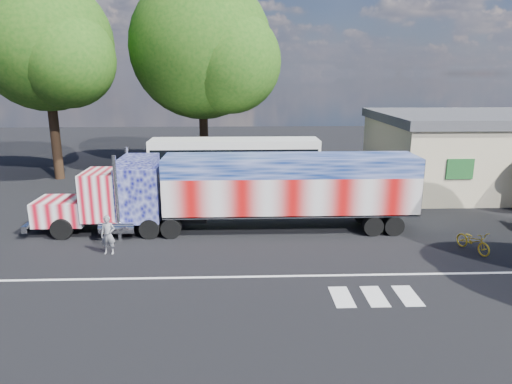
{
  "coord_description": "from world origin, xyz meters",
  "views": [
    {
      "loc": [
        -0.83,
        -19.57,
        7.77
      ],
      "look_at": [
        0.0,
        3.0,
        1.9
      ],
      "focal_mm": 32.0,
      "sensor_mm": 36.0,
      "label": 1
    }
  ],
  "objects_px": {
    "semi_truck": "(243,190)",
    "tree_n_mid": "(204,48)",
    "woman": "(108,235)",
    "bicycle": "(473,241)",
    "coach_bus": "(235,162)",
    "tree_nw_a": "(47,45)"
  },
  "relations": [
    {
      "from": "woman",
      "to": "tree_n_mid",
      "type": "xyz_separation_m",
      "value": [
        3.13,
        18.02,
        8.82
      ]
    },
    {
      "from": "coach_bus",
      "to": "tree_n_mid",
      "type": "xyz_separation_m",
      "value": [
        -2.37,
        5.86,
        7.94
      ]
    },
    {
      "from": "woman",
      "to": "tree_n_mid",
      "type": "relative_size",
      "value": 0.12
    },
    {
      "from": "tree_nw_a",
      "to": "bicycle",
      "type": "bearing_deg",
      "value": -32.99
    },
    {
      "from": "semi_truck",
      "to": "woman",
      "type": "bearing_deg",
      "value": -153.65
    },
    {
      "from": "semi_truck",
      "to": "tree_nw_a",
      "type": "xyz_separation_m",
      "value": [
        -13.75,
        12.3,
        7.65
      ]
    },
    {
      "from": "semi_truck",
      "to": "tree_n_mid",
      "type": "bearing_deg",
      "value": 100.72
    },
    {
      "from": "woman",
      "to": "tree_nw_a",
      "type": "relative_size",
      "value": 0.12
    },
    {
      "from": "coach_bus",
      "to": "tree_n_mid",
      "type": "bearing_deg",
      "value": 112.08
    },
    {
      "from": "coach_bus",
      "to": "tree_n_mid",
      "type": "relative_size",
      "value": 0.76
    },
    {
      "from": "woman",
      "to": "bicycle",
      "type": "bearing_deg",
      "value": 2.74
    },
    {
      "from": "bicycle",
      "to": "coach_bus",
      "type": "bearing_deg",
      "value": 111.88
    },
    {
      "from": "semi_truck",
      "to": "tree_n_mid",
      "type": "distance_m",
      "value": 17.1
    },
    {
      "from": "woman",
      "to": "tree_nw_a",
      "type": "bearing_deg",
      "value": 120.91
    },
    {
      "from": "semi_truck",
      "to": "tree_n_mid",
      "type": "xyz_separation_m",
      "value": [
        -2.85,
        15.06,
        7.58
      ]
    },
    {
      "from": "tree_n_mid",
      "to": "coach_bus",
      "type": "bearing_deg",
      "value": -67.92
    },
    {
      "from": "woman",
      "to": "bicycle",
      "type": "height_order",
      "value": "woman"
    },
    {
      "from": "bicycle",
      "to": "tree_n_mid",
      "type": "relative_size",
      "value": 0.12
    },
    {
      "from": "coach_bus",
      "to": "bicycle",
      "type": "distance_m",
      "value": 16.57
    },
    {
      "from": "coach_bus",
      "to": "bicycle",
      "type": "height_order",
      "value": "coach_bus"
    },
    {
      "from": "semi_truck",
      "to": "woman",
      "type": "relative_size",
      "value": 10.96
    },
    {
      "from": "coach_bus",
      "to": "woman",
      "type": "distance_m",
      "value": 13.39
    }
  ]
}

